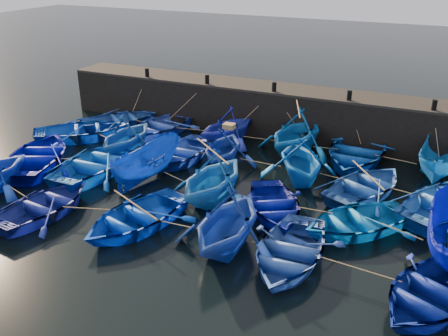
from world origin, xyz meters
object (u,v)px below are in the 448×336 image
at_px(boat_13, 39,155).
at_px(wooden_crate, 229,126).
at_px(boat_8, 180,152).
at_px(boat_0, 121,119).

xyz_separation_m(boat_13, wooden_crate, (8.36, 3.67, 1.53)).
bearing_deg(boat_13, boat_8, -175.05).
distance_m(boat_8, boat_13, 6.76).
distance_m(boat_0, boat_13, 6.45).
bearing_deg(boat_13, wooden_crate, 178.90).
xyz_separation_m(boat_8, wooden_crate, (2.49, 0.31, 1.62)).
bearing_deg(wooden_crate, boat_0, 161.25).
bearing_deg(boat_0, boat_13, 128.07).
height_order(boat_0, boat_13, boat_13).
relative_size(boat_0, boat_13, 0.86).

